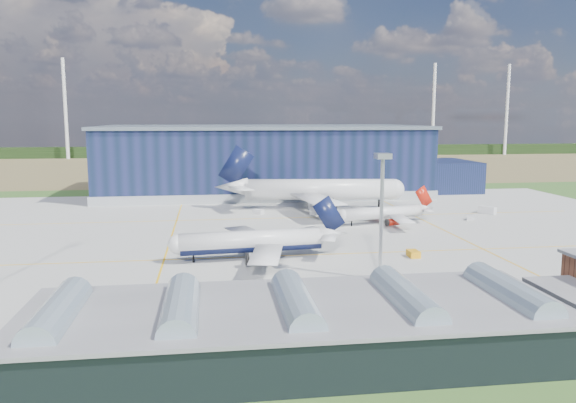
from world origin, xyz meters
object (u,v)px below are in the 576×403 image
object	(u,v)px
airliner_red	(383,207)
gse_tug_a	(413,254)
hangar	(269,162)
gse_van_b	(487,210)
light_mast_center	(382,196)
gse_tug_b	(267,312)
gse_tug_c	(425,199)
gse_cart_b	(258,212)
gse_cart_a	(470,218)
airstair	(336,296)
airliner_navy	(251,230)
airliner_widebody	(320,179)
gse_van_a	(292,243)

from	to	relation	value
airliner_red	gse_tug_a	size ratio (longest dim) A/B	8.81
hangar	airliner_red	world-z (taller)	hangar
airliner_red	gse_van_b	world-z (taller)	airliner_red
airliner_red	light_mast_center	bearing A→B (deg)	59.50
gse_tug_b	gse_tug_c	bearing A→B (deg)	54.97
airliner_red	gse_cart_b	xyz separation A→B (m)	(-32.52, 21.28, -4.24)
gse_cart_a	gse_van_b	bearing A→B (deg)	67.51
airliner_red	airstair	xyz separation A→B (m)	(-27.59, -64.34, -3.41)
airliner_navy	airliner_red	distance (m)	51.51
airliner_red	gse_cart_b	bearing A→B (deg)	-45.93
airliner_widebody	airliner_red	bearing A→B (deg)	-58.88
gse_tug_b	gse_van_b	bearing A→B (deg)	43.18
gse_tug_c	gse_cart_a	bearing A→B (deg)	-84.91
gse_tug_b	gse_van_b	world-z (taller)	gse_van_b
airliner_red	gse_van_b	size ratio (longest dim) A/B	6.04
hangar	gse_van_a	world-z (taller)	hangar
gse_tug_b	gse_cart_b	world-z (taller)	gse_tug_b
gse_cart_b	gse_cart_a	bearing A→B (deg)	-65.72
airliner_widebody	gse_tug_b	world-z (taller)	airliner_widebody
gse_cart_a	airliner_widebody	bearing A→B (deg)	171.80
light_mast_center	gse_tug_b	world-z (taller)	light_mast_center
gse_tug_c	airstair	xyz separation A→B (m)	(-55.54, -104.34, 0.88)
gse_van_a	gse_cart_a	size ratio (longest dim) A/B	1.99
airliner_navy	gse_cart_a	distance (m)	75.21
gse_tug_b	gse_cart_a	xyz separation A→B (m)	(65.75, 70.40, -0.08)
airliner_red	hangar	bearing A→B (deg)	-84.60
gse_tug_a	gse_van_a	distance (m)	26.84
airstair	gse_cart_b	bearing A→B (deg)	117.65
gse_tug_a	airstair	world-z (taller)	airstair
gse_van_a	airstair	bearing A→B (deg)	-166.49
gse_tug_a	gse_cart_a	size ratio (longest dim) A/B	1.18
light_mast_center	gse_tug_c	bearing A→B (deg)	64.13
airliner_red	gse_van_a	world-z (taller)	airliner_red
gse_tug_a	airstair	distance (m)	35.87
airliner_widebody	gse_van_a	xyz separation A→B (m)	(-16.66, -52.54, -8.66)
airliner_widebody	gse_cart_b	distance (m)	23.16
gse_tug_b	gse_cart_a	bearing A→B (deg)	43.66
airliner_navy	gse_cart_a	size ratio (longest dim) A/B	13.11
airliner_navy	gse_cart_a	xyz separation A→B (m)	(65.57, 36.40, -5.58)
light_mast_center	airliner_navy	distance (m)	29.89
gse_cart_a	gse_van_b	world-z (taller)	gse_van_b
gse_cart_b	light_mast_center	bearing A→B (deg)	-125.88
light_mast_center	gse_van_b	size ratio (longest dim) A/B	4.59
airliner_widebody	airstair	distance (m)	93.45
hangar	gse_van_a	size ratio (longest dim) A/B	25.11
airliner_navy	airliner_red	bearing A→B (deg)	-143.95
gse_tug_a	gse_van_b	size ratio (longest dim) A/B	0.69
airliner_widebody	gse_van_b	xyz separation A→B (m)	(49.00, -15.79, -8.77)
airliner_navy	gse_tug_b	distance (m)	34.44
light_mast_center	airstair	bearing A→B (deg)	-131.53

